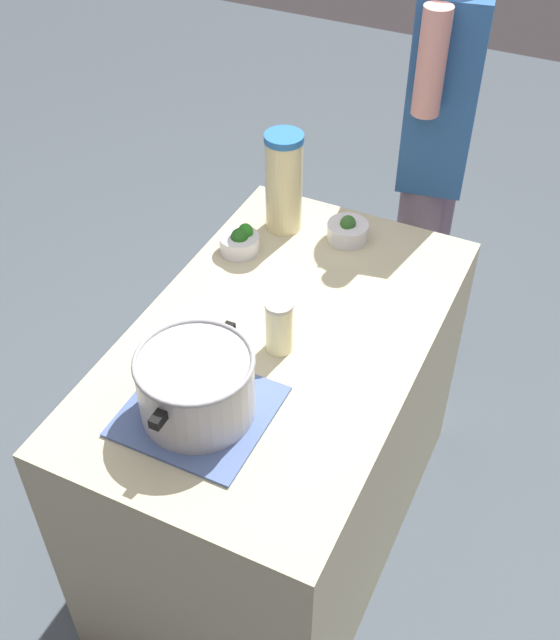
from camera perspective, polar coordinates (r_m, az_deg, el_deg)
ground_plane at (r=2.66m, az=0.00°, el=-14.63°), size 8.00×8.00×0.00m
counter_slab at (r=2.32m, az=0.00°, el=-8.82°), size 1.20×0.72×0.86m
dish_cloth at (r=1.83m, az=-5.91°, el=-6.58°), size 0.31×0.33×0.01m
cooking_pot at (r=1.76m, az=-6.11°, el=-4.67°), size 0.34×0.27×0.16m
lemonade_pitcher at (r=2.28m, az=0.28°, el=9.96°), size 0.11×0.11×0.30m
mason_jar at (r=1.91m, az=-0.06°, el=-0.43°), size 0.07×0.07×0.15m
broccoli_bowl_front at (r=2.25m, az=-2.91°, el=5.72°), size 0.11×0.11×0.08m
broccoli_bowl_center at (r=2.31m, az=4.85°, el=6.53°), size 0.12×0.12×0.08m
person_cook at (r=2.62m, az=11.19°, el=11.60°), size 0.50×0.26×1.67m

